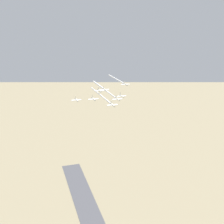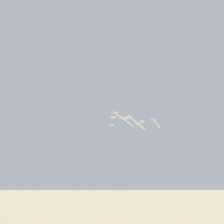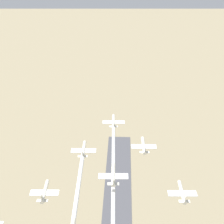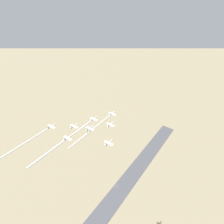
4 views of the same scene
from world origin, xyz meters
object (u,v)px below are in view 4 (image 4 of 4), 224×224
(jet_5, at_px, (109,143))
(jet_6, at_px, (52,126))
(jet_1, at_px, (94,119))
(jet_4, at_px, (90,128))
(jet_0, at_px, (112,114))
(jet_3, at_px, (74,126))
(jet_7, at_px, (68,138))
(jet_2, at_px, (111,125))

(jet_5, bearing_deg, jet_6, -161.22)
(jet_1, distance_m, jet_4, 18.74)
(jet_0, height_order, jet_3, jet_0)
(jet_5, relative_size, jet_6, 1.00)
(jet_0, height_order, jet_1, jet_0)
(jet_5, height_order, jet_7, jet_7)
(jet_0, distance_m, jet_1, 18.41)
(jet_2, distance_m, jet_4, 18.50)
(jet_0, bearing_deg, jet_3, -120.47)
(jet_0, height_order, jet_6, jet_6)
(jet_1, bearing_deg, jet_3, -120.47)
(jet_2, distance_m, jet_5, 18.82)
(jet_3, bearing_deg, jet_6, -120.47)
(jet_5, bearing_deg, jet_0, 120.47)
(jet_1, xyz_separation_m, jet_3, (8.59, 16.26, -2.36))
(jet_0, distance_m, jet_4, 31.84)
(jet_1, relative_size, jet_5, 1.00)
(jet_2, relative_size, jet_5, 1.00)
(jet_5, distance_m, jet_6, 49.58)
(jet_1, xyz_separation_m, jet_4, (-10.04, 15.41, 3.59))
(jet_4, bearing_deg, jet_0, 90.00)
(jet_2, bearing_deg, jet_3, -150.46)
(jet_4, bearing_deg, jet_3, 180.00)
(jet_4, height_order, jet_6, jet_4)
(jet_3, xyz_separation_m, jet_4, (-18.63, -0.85, 5.95))
(jet_3, relative_size, jet_6, 1.00)
(jet_3, xyz_separation_m, jet_5, (-37.26, -1.70, 0.00))
(jet_4, relative_size, jet_7, 1.00)
(jet_0, xyz_separation_m, jet_5, (-20.08, 30.82, -3.03))
(jet_4, bearing_deg, jet_7, -120.47)
(jet_1, bearing_deg, jet_5, -29.54)
(jet_0, distance_m, jet_6, 55.25)
(jet_7, bearing_deg, jet_6, 180.00)
(jet_0, relative_size, jet_7, 1.00)
(jet_3, distance_m, jet_7, 18.56)
(jet_2, xyz_separation_m, jet_3, (27.22, 17.12, -3.99))
(jet_1, xyz_separation_m, jet_2, (-18.63, -0.85, 1.62))
(jet_0, bearing_deg, jet_2, -59.53)
(jet_0, xyz_separation_m, jet_3, (17.18, 32.53, -3.04))
(jet_7, bearing_deg, jet_0, 78.91)
(jet_6, bearing_deg, jet_0, 59.53)
(jet_6, relative_size, jet_7, 1.00)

